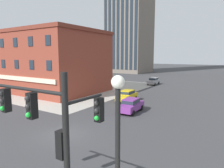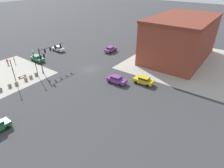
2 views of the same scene
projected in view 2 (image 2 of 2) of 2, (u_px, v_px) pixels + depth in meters
name	position (u px, v px, depth m)	size (l,w,h in m)	color
ground_plane	(90.00, 69.00, 47.74)	(320.00, 320.00, 0.00)	#38383A
sidewalk_far_corner	(193.00, 63.00, 51.45)	(32.00, 32.00, 0.02)	#A8A399
traffic_signal_main	(47.00, 54.00, 44.99)	(7.39, 2.09, 6.37)	black
bollard_sphere_curb_a	(36.00, 74.00, 44.51)	(0.82, 0.82, 0.82)	gray
bollard_sphere_curb_b	(31.00, 77.00, 43.33)	(0.82, 0.82, 0.82)	gray
bollard_sphere_curb_c	(26.00, 79.00, 42.28)	(0.82, 0.82, 0.82)	gray
bollard_sphere_curb_d	(16.00, 83.00, 40.63)	(0.82, 0.82, 0.82)	gray
bollard_sphere_curb_e	(10.00, 86.00, 39.84)	(0.82, 0.82, 0.82)	gray
bollard_sphere_curb_f	(0.00, 89.00, 38.49)	(0.82, 0.82, 0.82)	gray
bench_near_signal	(22.00, 76.00, 43.89)	(1.83, 0.60, 0.49)	#8E6B4C
pedestrian_near_bench	(7.00, 61.00, 50.01)	(0.51, 0.32, 1.58)	#333333
pedestrian_at_curb	(14.00, 59.00, 50.81)	(0.34, 0.49, 1.77)	#333333
street_lamp_corner_near	(35.00, 61.00, 42.69)	(0.36, 0.36, 6.34)	black
street_lamp_mid_sidewalk	(12.00, 69.00, 39.39)	(0.36, 0.36, 5.88)	black
car_main_northbound_near	(142.00, 46.00, 60.50)	(4.40, 1.89, 1.68)	red
car_main_southbound_near	(116.00, 79.00, 41.20)	(2.08, 4.49, 1.68)	#7A3389
car_cross_eastbound	(144.00, 80.00, 40.90)	(2.06, 4.48, 1.68)	gold
car_cross_westbound	(37.00, 58.00, 51.95)	(1.96, 4.43, 1.68)	#1E6B3D
car_parked_curb	(111.00, 49.00, 58.27)	(4.41, 1.90, 1.68)	#7A3389
car_main_mid	(58.00, 48.00, 58.97)	(1.96, 4.44, 1.68)	silver
storefront_block_near_corner	(181.00, 38.00, 51.85)	(24.67, 14.60, 11.47)	brown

